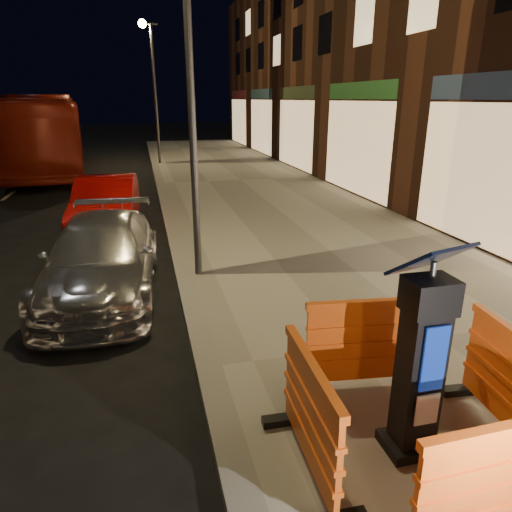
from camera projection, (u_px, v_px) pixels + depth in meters
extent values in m
plane|color=black|center=(210.00, 378.00, 5.29)|extent=(120.00, 120.00, 0.00)
cube|color=gray|center=(438.00, 341.00, 5.95)|extent=(6.00, 60.00, 0.15)
cube|color=slate|center=(210.00, 373.00, 5.27)|extent=(0.30, 60.00, 0.15)
cube|color=black|center=(421.00, 359.00, 3.74)|extent=(0.60, 0.60, 1.80)
cube|color=#ED5B17|center=(496.00, 487.00, 3.00)|extent=(1.30, 0.56, 1.01)
cube|color=#ED5B17|center=(364.00, 344.00, 4.75)|extent=(1.34, 0.68, 1.01)
cube|color=#ED5B17|center=(310.00, 417.00, 3.66)|extent=(0.57, 1.30, 1.01)
cube|color=#ED5B17|center=(510.00, 384.00, 4.09)|extent=(0.66, 1.34, 1.01)
imported|color=silver|center=(106.00, 292.00, 7.66)|extent=(1.95, 4.28, 1.22)
imported|color=#920709|center=(110.00, 230.00, 11.27)|extent=(1.54, 3.96, 1.29)
imported|color=maroon|center=(52.00, 172.00, 20.21)|extent=(3.93, 11.77, 3.22)
cylinder|color=#3F3F44|center=(191.00, 93.00, 7.07)|extent=(0.12, 0.12, 6.00)
cylinder|color=#3F3F44|center=(155.00, 97.00, 20.83)|extent=(0.12, 0.12, 6.00)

